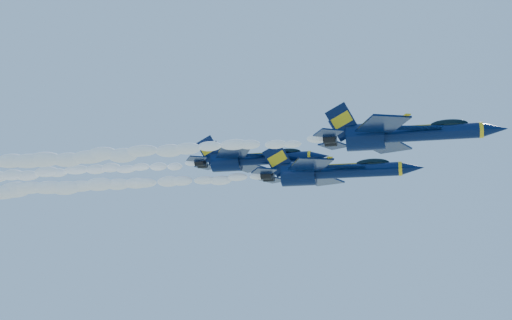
# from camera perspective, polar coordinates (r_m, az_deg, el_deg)

# --- Properties ---
(jet_lead) EXTENTS (17.47, 14.33, 6.49)m
(jet_lead) POSITION_cam_1_polar(r_m,az_deg,el_deg) (70.69, 11.57, 2.06)
(jet_lead) COLOR #051337
(smoke_trail_jet_lead) EXTENTS (36.25, 1.95, 1.75)m
(smoke_trail_jet_lead) POSITION_cam_1_polar(r_m,az_deg,el_deg) (75.17, -8.29, 0.68)
(smoke_trail_jet_lead) COLOR white
(jet_second) EXTENTS (18.83, 15.45, 7.00)m
(jet_second) POSITION_cam_1_polar(r_m,az_deg,el_deg) (83.57, 6.00, -0.90)
(jet_second) COLOR #051337
(smoke_trail_jet_second) EXTENTS (36.25, 2.10, 1.89)m
(smoke_trail_jet_second) POSITION_cam_1_polar(r_m,az_deg,el_deg) (90.03, -10.80, -1.92)
(smoke_trail_jet_second) COLOR white
(jet_third) EXTENTS (16.73, 13.72, 6.22)m
(jet_third) POSITION_cam_1_polar(r_m,az_deg,el_deg) (88.18, -0.26, 0.07)
(jet_third) COLOR #051337
(smoke_trail_jet_third) EXTENTS (36.25, 1.86, 1.68)m
(smoke_trail_jet_third) POSITION_cam_1_polar(r_m,az_deg,el_deg) (96.62, -15.06, -0.91)
(smoke_trail_jet_third) COLOR white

